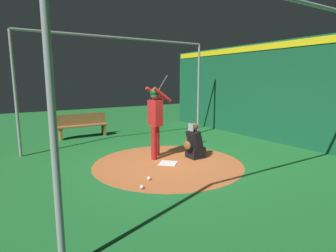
{
  "coord_description": "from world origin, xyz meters",
  "views": [
    {
      "loc": [
        3.51,
        5.6,
        2.08
      ],
      "look_at": [
        0.0,
        0.0,
        0.95
      ],
      "focal_mm": 29.56,
      "sensor_mm": 36.0,
      "label": 1
    }
  ],
  "objects": [
    {
      "name": "batter",
      "position": [
        -0.01,
        -0.64,
        1.14
      ],
      "size": [
        0.68,
        0.49,
        2.18
      ],
      "color": "maroon",
      "rests_on": "ground"
    },
    {
      "name": "cage_frame",
      "position": [
        0.0,
        0.0,
        2.35
      ],
      "size": [
        6.16,
        5.45,
        3.36
      ],
      "color": "gray",
      "rests_on": "ground"
    },
    {
      "name": "catcher",
      "position": [
        -0.86,
        -0.06,
        0.37
      ],
      "size": [
        0.58,
        0.4,
        0.95
      ],
      "color": "black",
      "rests_on": "ground"
    },
    {
      "name": "baseball_1",
      "position": [
        -0.05,
        -0.87,
        0.04
      ],
      "size": [
        0.07,
        0.07,
        0.07
      ],
      "primitive_type": "sphere",
      "color": "white",
      "rests_on": "dirt_circle"
    },
    {
      "name": "ground_plane",
      "position": [
        0.0,
        0.0,
        0.0
      ],
      "size": [
        27.36,
        27.36,
        0.0
      ],
      "primitive_type": "plane",
      "color": "#1E6B2D"
    },
    {
      "name": "dirt_circle",
      "position": [
        0.0,
        0.0,
        0.0
      ],
      "size": [
        3.7,
        3.7,
        0.01
      ],
      "primitive_type": "cylinder",
      "color": "#B76033",
      "rests_on": "ground"
    },
    {
      "name": "baseball_0",
      "position": [
        0.94,
        0.76,
        0.04
      ],
      "size": [
        0.07,
        0.07,
        0.07
      ],
      "primitive_type": "sphere",
      "color": "white",
      "rests_on": "dirt_circle"
    },
    {
      "name": "bench",
      "position": [
        0.92,
        -4.32,
        0.45
      ],
      "size": [
        1.78,
        0.36,
        0.85
      ],
      "color": "olive",
      "rests_on": "ground"
    },
    {
      "name": "baseball_2",
      "position": [
        1.27,
        1.09,
        0.04
      ],
      "size": [
        0.07,
        0.07,
        0.07
      ],
      "primitive_type": "sphere",
      "color": "white",
      "rests_on": "dirt_circle"
    },
    {
      "name": "home_plate",
      "position": [
        0.0,
        0.0,
        0.01
      ],
      "size": [
        0.59,
        0.59,
        0.01
      ],
      "primitive_type": "cube",
      "rotation": [
        0.0,
        0.0,
        0.79
      ],
      "color": "white",
      "rests_on": "dirt_circle"
    },
    {
      "name": "back_wall",
      "position": [
        -4.34,
        0.0,
        1.65
      ],
      "size": [
        0.22,
        11.36,
        3.28
      ],
      "color": "#145133",
      "rests_on": "ground"
    }
  ]
}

